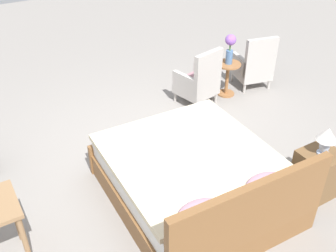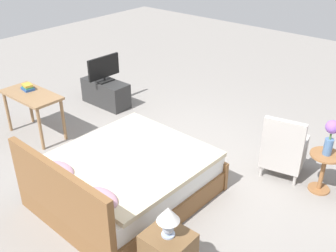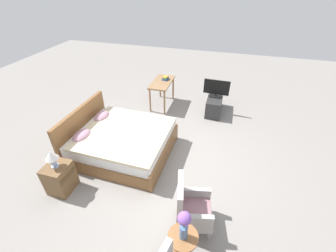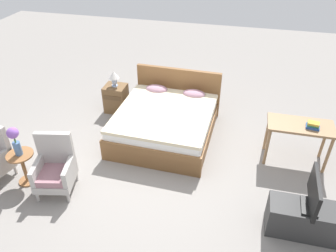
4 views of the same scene
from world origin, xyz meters
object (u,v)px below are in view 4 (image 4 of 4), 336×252
(armchair_by_window_right, at_px, (55,169))
(vanity_desk, at_px, (300,130))
(tv_stand, at_px, (304,220))
(book_stack, at_px, (313,125))
(side_table, at_px, (23,165))
(nightstand, at_px, (116,98))
(table_lamp, at_px, (114,77))
(flower_vase, at_px, (14,139))
(tv_flatscreen, at_px, (314,194))
(bed, at_px, (166,121))

(armchair_by_window_right, relative_size, vanity_desk, 0.88)
(tv_stand, distance_m, book_stack, 1.58)
(armchair_by_window_right, distance_m, side_table, 0.56)
(nightstand, relative_size, tv_stand, 0.60)
(table_lamp, bearing_deg, book_stack, -13.64)
(armchair_by_window_right, xyz_separation_m, table_lamp, (0.04, 2.39, 0.42))
(nightstand, bearing_deg, vanity_desk, -13.40)
(flower_vase, height_order, nightstand, flower_vase)
(armchair_by_window_right, bearing_deg, tv_stand, 0.25)
(flower_vase, relative_size, table_lamp, 1.45)
(nightstand, height_order, vanity_desk, vanity_desk)
(vanity_desk, bearing_deg, flower_vase, -159.46)
(nightstand, distance_m, tv_stand, 4.27)
(armchair_by_window_right, bearing_deg, book_stack, 21.79)
(nightstand, relative_size, table_lamp, 1.74)
(nightstand, height_order, tv_stand, nightstand)
(tv_stand, relative_size, tv_flatscreen, 1.39)
(bed, bearing_deg, nightstand, 153.98)
(book_stack, bearing_deg, tv_stand, -95.59)
(armchair_by_window_right, xyz_separation_m, nightstand, (0.04, 2.39, -0.09))
(flower_vase, bearing_deg, bed, 44.20)
(side_table, relative_size, table_lamp, 1.68)
(side_table, xyz_separation_m, nightstand, (0.60, 2.39, -0.06))
(side_table, distance_m, flower_vase, 0.50)
(nightstand, xyz_separation_m, vanity_desk, (3.53, -0.84, 0.34))
(tv_stand, xyz_separation_m, vanity_desk, (-0.02, 1.53, 0.39))
(flower_vase, relative_size, nightstand, 0.83)
(side_table, height_order, flower_vase, flower_vase)
(bed, bearing_deg, table_lamp, 153.95)
(flower_vase, bearing_deg, side_table, 180.00)
(flower_vase, bearing_deg, table_lamp, 75.98)
(bed, height_order, armchair_by_window_right, bed)
(nightstand, bearing_deg, tv_stand, -33.76)
(side_table, bearing_deg, vanity_desk, 20.54)
(armchair_by_window_right, relative_size, table_lamp, 2.79)
(bed, height_order, side_table, bed)
(armchair_by_window_right, xyz_separation_m, vanity_desk, (3.57, 1.55, 0.25))
(bed, distance_m, side_table, 2.56)
(nightstand, bearing_deg, table_lamp, 90.00)
(nightstand, bearing_deg, tv_flatscreen, -33.75)
(book_stack, bearing_deg, armchair_by_window_right, -158.21)
(side_table, distance_m, tv_stand, 4.15)
(flower_vase, bearing_deg, book_stack, 19.17)
(flower_vase, relative_size, vanity_desk, 0.46)
(side_table, relative_size, tv_stand, 0.58)
(flower_vase, height_order, vanity_desk, flower_vase)
(bed, height_order, flower_vase, flower_vase)
(bed, xyz_separation_m, nightstand, (-1.24, 0.60, -0.01))
(bed, bearing_deg, tv_stand, -37.42)
(table_lamp, bearing_deg, vanity_desk, -13.41)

